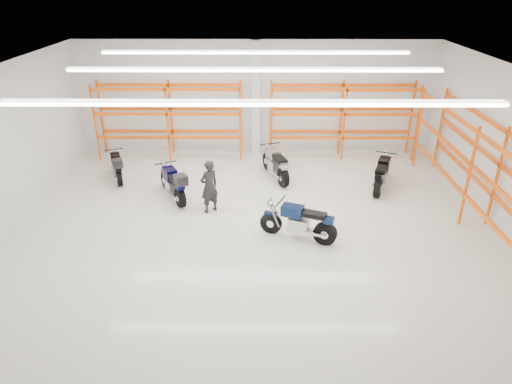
{
  "coord_description": "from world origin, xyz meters",
  "views": [
    {
      "loc": [
        0.13,
        -11.87,
        6.69
      ],
      "look_at": [
        0.04,
        0.5,
        0.78
      ],
      "focal_mm": 32.0,
      "sensor_mm": 36.0,
      "label": 1
    }
  ],
  "objects_px": {
    "motorcycle_back_c": "(276,165)",
    "motorcycle_back_d": "(382,175)",
    "motorcycle_main": "(301,223)",
    "standing_man": "(209,187)",
    "structural_column": "(256,100)",
    "motorcycle_back_b": "(174,184)",
    "motorcycle_back_a": "(117,167)"
  },
  "relations": [
    {
      "from": "standing_man",
      "to": "structural_column",
      "type": "xyz_separation_m",
      "value": [
        1.39,
        5.1,
        1.4
      ]
    },
    {
      "from": "structural_column",
      "to": "motorcycle_main",
      "type": "bearing_deg",
      "value": -79.09
    },
    {
      "from": "motorcycle_back_b",
      "to": "motorcycle_back_c",
      "type": "xyz_separation_m",
      "value": [
        3.37,
        1.73,
        -0.03
      ]
    },
    {
      "from": "motorcycle_back_c",
      "to": "standing_man",
      "type": "bearing_deg",
      "value": -129.82
    },
    {
      "from": "motorcycle_back_b",
      "to": "motorcycle_back_c",
      "type": "distance_m",
      "value": 3.79
    },
    {
      "from": "motorcycle_back_a",
      "to": "motorcycle_back_d",
      "type": "bearing_deg",
      "value": -4.07
    },
    {
      "from": "motorcycle_back_c",
      "to": "motorcycle_back_d",
      "type": "bearing_deg",
      "value": -13.16
    },
    {
      "from": "motorcycle_back_b",
      "to": "motorcycle_back_d",
      "type": "bearing_deg",
      "value": 7.34
    },
    {
      "from": "motorcycle_back_c",
      "to": "structural_column",
      "type": "bearing_deg",
      "value": 106.14
    },
    {
      "from": "motorcycle_main",
      "to": "motorcycle_back_c",
      "type": "relative_size",
      "value": 0.95
    },
    {
      "from": "motorcycle_back_a",
      "to": "standing_man",
      "type": "distance_m",
      "value": 4.27
    },
    {
      "from": "motorcycle_back_a",
      "to": "motorcycle_main",
      "type": "bearing_deg",
      "value": -32.79
    },
    {
      "from": "motorcycle_back_a",
      "to": "standing_man",
      "type": "relative_size",
      "value": 1.16
    },
    {
      "from": "standing_man",
      "to": "motorcycle_back_d",
      "type": "bearing_deg",
      "value": 157.18
    },
    {
      "from": "motorcycle_main",
      "to": "motorcycle_back_b",
      "type": "xyz_separation_m",
      "value": [
        -3.93,
        2.46,
        0.05
      ]
    },
    {
      "from": "motorcycle_back_c",
      "to": "motorcycle_back_a",
      "type": "bearing_deg",
      "value": -178.18
    },
    {
      "from": "motorcycle_back_d",
      "to": "motorcycle_back_c",
      "type": "bearing_deg",
      "value": 166.84
    },
    {
      "from": "standing_man",
      "to": "motorcycle_main",
      "type": "bearing_deg",
      "value": 109.13
    },
    {
      "from": "motorcycle_main",
      "to": "motorcycle_back_a",
      "type": "height_order",
      "value": "motorcycle_main"
    },
    {
      "from": "motorcycle_back_b",
      "to": "motorcycle_back_d",
      "type": "xyz_separation_m",
      "value": [
        6.95,
        0.9,
        -0.03
      ]
    },
    {
      "from": "motorcycle_main",
      "to": "motorcycle_back_b",
      "type": "distance_m",
      "value": 4.64
    },
    {
      "from": "motorcycle_back_a",
      "to": "motorcycle_back_b",
      "type": "relative_size",
      "value": 0.94
    },
    {
      "from": "motorcycle_main",
      "to": "standing_man",
      "type": "relative_size",
      "value": 1.24
    },
    {
      "from": "motorcycle_back_b",
      "to": "motorcycle_back_c",
      "type": "height_order",
      "value": "motorcycle_back_b"
    },
    {
      "from": "structural_column",
      "to": "motorcycle_back_c",
      "type": "bearing_deg",
      "value": -73.86
    },
    {
      "from": "motorcycle_back_c",
      "to": "motorcycle_back_d",
      "type": "height_order",
      "value": "motorcycle_back_c"
    },
    {
      "from": "motorcycle_main",
      "to": "motorcycle_back_b",
      "type": "height_order",
      "value": "motorcycle_back_b"
    },
    {
      "from": "motorcycle_main",
      "to": "standing_man",
      "type": "xyz_separation_m",
      "value": [
        -2.69,
        1.64,
        0.34
      ]
    },
    {
      "from": "standing_man",
      "to": "structural_column",
      "type": "distance_m",
      "value": 5.47
    },
    {
      "from": "structural_column",
      "to": "motorcycle_back_d",
      "type": "bearing_deg",
      "value": -38.09
    },
    {
      "from": "motorcycle_back_d",
      "to": "standing_man",
      "type": "bearing_deg",
      "value": -163.29
    },
    {
      "from": "motorcycle_main",
      "to": "motorcycle_back_a",
      "type": "relative_size",
      "value": 1.07
    }
  ]
}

